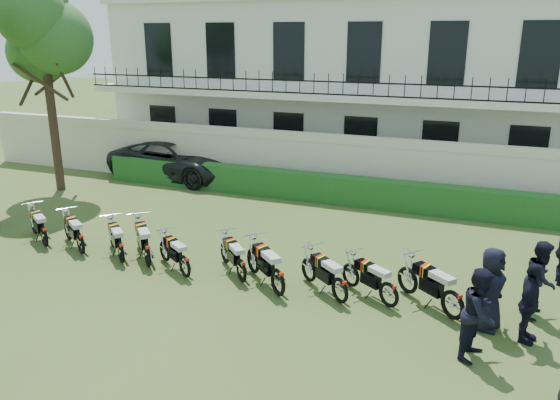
{
  "coord_description": "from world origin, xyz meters",
  "views": [
    {
      "loc": [
        6.29,
        -10.76,
        5.79
      ],
      "look_at": [
        0.96,
        2.79,
        1.32
      ],
      "focal_mm": 35.0,
      "sensor_mm": 36.0,
      "label": 1
    }
  ],
  "objects": [
    {
      "name": "tree_west_near",
      "position": [
        -8.96,
        5.0,
        5.89
      ],
      "size": [
        3.4,
        3.2,
        7.9
      ],
      "color": "#473323",
      "rests_on": "ground"
    },
    {
      "name": "hedge",
      "position": [
        1.0,
        7.2,
        0.5
      ],
      "size": [
        18.0,
        0.6,
        1.0
      ],
      "primitive_type": "cube",
      "color": "#1A4819",
      "rests_on": "ground"
    },
    {
      "name": "suv",
      "position": [
        -5.73,
        8.14,
        0.79
      ],
      "size": [
        5.86,
        3.05,
        1.58
      ],
      "primitive_type": "imported",
      "rotation": [
        0.0,
        0.0,
        1.49
      ],
      "color": "black",
      "rests_on": "ground"
    },
    {
      "name": "perimeter_wall",
      "position": [
        0.0,
        8.0,
        1.17
      ],
      "size": [
        30.0,
        0.35,
        2.3
      ],
      "color": "beige",
      "rests_on": "ground"
    },
    {
      "name": "motorcycle_0",
      "position": [
        -5.1,
        0.13,
        0.47
      ],
      "size": [
        1.61,
        1.1,
        1.02
      ],
      "rotation": [
        0.0,
        0.0,
        0.99
      ],
      "color": "black",
      "rests_on": "ground"
    },
    {
      "name": "ground",
      "position": [
        0.0,
        0.0,
        0.0
      ],
      "size": [
        100.0,
        100.0,
        0.0
      ],
      "primitive_type": "plane",
      "color": "#364E1F",
      "rests_on": "ground"
    },
    {
      "name": "motorcycle_1",
      "position": [
        -3.79,
        0.09,
        0.47
      ],
      "size": [
        1.61,
        1.12,
        1.02
      ],
      "rotation": [
        0.0,
        0.0,
        0.98
      ],
      "color": "black",
      "rests_on": "ground"
    },
    {
      "name": "building",
      "position": [
        0.0,
        13.96,
        3.71
      ],
      "size": [
        20.4,
        9.6,
        7.4
      ],
      "color": "silver",
      "rests_on": "ground"
    },
    {
      "name": "motorcycle_4",
      "position": [
        -0.39,
        -0.16,
        0.45
      ],
      "size": [
        1.52,
        1.06,
        0.97
      ],
      "rotation": [
        0.0,
        0.0,
        0.98
      ],
      "color": "black",
      "rests_on": "ground"
    },
    {
      "name": "motorcycle_6",
      "position": [
        2.1,
        -0.24,
        0.51
      ],
      "size": [
        1.58,
        1.43,
        1.11
      ],
      "rotation": [
        0.0,
        0.0,
        0.84
      ],
      "color": "black",
      "rests_on": "ground"
    },
    {
      "name": "motorcycle_2",
      "position": [
        -2.39,
        -0.02,
        0.46
      ],
      "size": [
        1.43,
        1.3,
        1.0
      ],
      "rotation": [
        0.0,
        0.0,
        0.84
      ],
      "color": "black",
      "rests_on": "ground"
    },
    {
      "name": "motorcycle_9",
      "position": [
        5.9,
        0.1,
        0.51
      ],
      "size": [
        1.62,
        1.35,
        1.1
      ],
      "rotation": [
        0.0,
        0.0,
        0.89
      ],
      "color": "black",
      "rests_on": "ground"
    },
    {
      "name": "motorcycle_5",
      "position": [
        1.02,
        0.11,
        0.46
      ],
      "size": [
        1.36,
        1.35,
        1.0
      ],
      "rotation": [
        0.0,
        0.0,
        0.79
      ],
      "color": "black",
      "rests_on": "ground"
    },
    {
      "name": "motorcycle_8",
      "position": [
        4.56,
        0.15,
        0.46
      ],
      "size": [
        1.56,
        1.07,
        0.99
      ],
      "rotation": [
        0.0,
        0.0,
        0.99
      ],
      "color": "black",
      "rests_on": "ground"
    },
    {
      "name": "officer_1",
      "position": [
        6.43,
        -1.14,
        0.88
      ],
      "size": [
        0.9,
        1.02,
        1.77
      ],
      "primitive_type": "imported",
      "rotation": [
        0.0,
        0.0,
        1.27
      ],
      "color": "black",
      "rests_on": "ground"
    },
    {
      "name": "motorcycle_7",
      "position": [
        3.51,
        -0.07,
        0.47
      ],
      "size": [
        1.51,
        1.24,
        1.02
      ],
      "rotation": [
        0.0,
        0.0,
        0.89
      ],
      "color": "black",
      "rests_on": "ground"
    },
    {
      "name": "officer_4",
      "position": [
        7.57,
        0.98,
        0.84
      ],
      "size": [
        0.82,
        0.95,
        1.68
      ],
      "primitive_type": "imported",
      "rotation": [
        0.0,
        0.0,
        1.32
      ],
      "color": "black",
      "rests_on": "ground"
    },
    {
      "name": "officer_2",
      "position": [
        7.3,
        -0.23,
        0.82
      ],
      "size": [
        0.67,
        1.03,
        1.63
      ],
      "primitive_type": "imported",
      "rotation": [
        0.0,
        0.0,
        1.27
      ],
      "color": "black",
      "rests_on": "ground"
    },
    {
      "name": "officer_3",
      "position": [
        6.59,
        0.01,
        0.87
      ],
      "size": [
        0.76,
        0.97,
        1.75
      ],
      "primitive_type": "imported",
      "rotation": [
        0.0,
        0.0,
        1.31
      ],
      "color": "black",
      "rests_on": "ground"
    },
    {
      "name": "motorcycle_3",
      "position": [
        -1.61,
        0.03,
        0.5
      ],
      "size": [
        1.44,
        1.51,
        1.09
      ],
      "rotation": [
        0.0,
        0.0,
        0.76
      ],
      "color": "black",
      "rests_on": "ground"
    }
  ]
}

